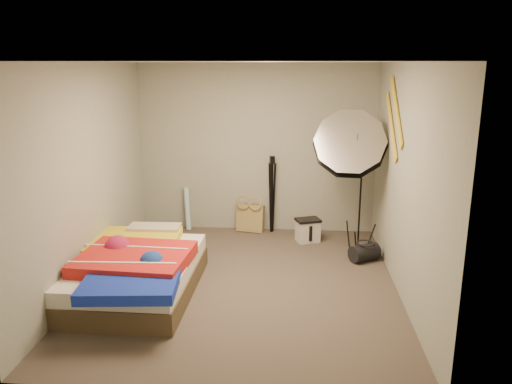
# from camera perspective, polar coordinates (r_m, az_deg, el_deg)

# --- Properties ---
(floor) EXTENTS (4.00, 4.00, 0.00)m
(floor) POSITION_cam_1_polar(r_m,az_deg,el_deg) (5.90, -1.46, -10.44)
(floor) COLOR #4C443A
(floor) RESTS_ON ground
(ceiling) EXTENTS (4.00, 4.00, 0.00)m
(ceiling) POSITION_cam_1_polar(r_m,az_deg,el_deg) (5.34, -1.63, 14.66)
(ceiling) COLOR silver
(ceiling) RESTS_ON wall_back
(wall_back) EXTENTS (3.50, 0.00, 3.50)m
(wall_back) POSITION_cam_1_polar(r_m,az_deg,el_deg) (7.44, 0.09, 4.96)
(wall_back) COLOR #989B8C
(wall_back) RESTS_ON floor
(wall_front) EXTENTS (3.50, 0.00, 3.50)m
(wall_front) POSITION_cam_1_polar(r_m,az_deg,el_deg) (3.58, -4.92, -5.75)
(wall_front) COLOR #989B8C
(wall_front) RESTS_ON floor
(wall_left) EXTENTS (0.00, 4.00, 4.00)m
(wall_left) POSITION_cam_1_polar(r_m,az_deg,el_deg) (5.93, -18.62, 1.71)
(wall_left) COLOR #989B8C
(wall_left) RESTS_ON floor
(wall_right) EXTENTS (0.00, 4.00, 4.00)m
(wall_right) POSITION_cam_1_polar(r_m,az_deg,el_deg) (5.58, 16.63, 1.10)
(wall_right) COLOR #989B8C
(wall_right) RESTS_ON floor
(tote_bag) EXTENTS (0.44, 0.25, 0.42)m
(tote_bag) POSITION_cam_1_polar(r_m,az_deg,el_deg) (7.57, -0.64, -3.01)
(tote_bag) COLOR tan
(tote_bag) RESTS_ON floor
(wrapping_roll) EXTENTS (0.14, 0.20, 0.65)m
(wrapping_roll) POSITION_cam_1_polar(r_m,az_deg,el_deg) (7.71, -7.86, -1.91)
(wrapping_roll) COLOR #61AFCA
(wrapping_roll) RESTS_ON floor
(camera_case) EXTENTS (0.37, 0.31, 0.31)m
(camera_case) POSITION_cam_1_polar(r_m,az_deg,el_deg) (7.20, 5.92, -4.46)
(camera_case) COLOR beige
(camera_case) RESTS_ON floor
(duffel_bag) EXTENTS (0.43, 0.38, 0.23)m
(duffel_bag) POSITION_cam_1_polar(r_m,az_deg,el_deg) (6.64, 12.29, -6.79)
(duffel_bag) COLOR black
(duffel_bag) RESTS_ON floor
(wall_stripe_upper) EXTENTS (0.02, 0.91, 0.78)m
(wall_stripe_upper) POSITION_cam_1_polar(r_m,az_deg,el_deg) (6.05, 15.77, 8.89)
(wall_stripe_upper) COLOR gold
(wall_stripe_upper) RESTS_ON wall_right
(wall_stripe_lower) EXTENTS (0.02, 0.91, 0.78)m
(wall_stripe_lower) POSITION_cam_1_polar(r_m,az_deg,el_deg) (6.32, 15.22, 7.32)
(wall_stripe_lower) COLOR gold
(wall_stripe_lower) RESTS_ON wall_right
(bed) EXTENTS (1.31, 2.00, 0.53)m
(bed) POSITION_cam_1_polar(r_m,az_deg,el_deg) (5.73, -13.54, -8.72)
(bed) COLOR #4F3F2B
(bed) RESTS_ON floor
(photo_umbrella) EXTENTS (1.23, 0.96, 2.02)m
(photo_umbrella) POSITION_cam_1_polar(r_m,az_deg,el_deg) (6.60, 10.69, 5.23)
(photo_umbrella) COLOR black
(photo_umbrella) RESTS_ON floor
(camera_tripod) EXTENTS (0.08, 0.08, 1.16)m
(camera_tripod) POSITION_cam_1_polar(r_m,az_deg,el_deg) (7.43, 1.83, 0.35)
(camera_tripod) COLOR black
(camera_tripod) RESTS_ON floor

